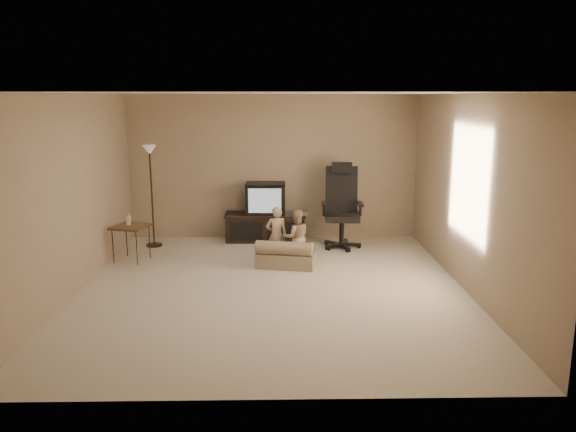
# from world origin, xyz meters

# --- Properties ---
(floor) EXTENTS (5.50, 5.50, 0.00)m
(floor) POSITION_xyz_m (0.00, 0.00, 0.00)
(floor) COLOR beige
(floor) RESTS_ON ground
(room_shell) EXTENTS (5.50, 5.50, 5.50)m
(room_shell) POSITION_xyz_m (0.00, 0.00, 1.52)
(room_shell) COLOR white
(room_shell) RESTS_ON floor
(tv_stand) EXTENTS (1.42, 0.56, 1.01)m
(tv_stand) POSITION_xyz_m (-0.12, 2.49, 0.42)
(tv_stand) COLOR black
(tv_stand) RESTS_ON floor
(office_chair) EXTENTS (0.69, 0.71, 1.39)m
(office_chair) POSITION_xyz_m (1.14, 2.06, 0.50)
(office_chair) COLOR black
(office_chair) RESTS_ON floor
(side_table) EXTENTS (0.61, 0.61, 0.74)m
(side_table) POSITION_xyz_m (-2.15, 1.32, 0.53)
(side_table) COLOR brown
(side_table) RESTS_ON floor
(floor_lamp) EXTENTS (0.26, 0.26, 1.68)m
(floor_lamp) POSITION_xyz_m (-2.00, 2.16, 1.23)
(floor_lamp) COLOR #2F1E15
(floor_lamp) RESTS_ON floor
(child_sofa) EXTENTS (0.92, 0.63, 0.41)m
(child_sofa) POSITION_xyz_m (0.19, 0.94, 0.17)
(child_sofa) COLOR tan
(child_sofa) RESTS_ON floor
(toddler_left) EXTENTS (0.35, 0.27, 0.87)m
(toddler_left) POSITION_xyz_m (0.06, 1.11, 0.44)
(toddler_left) COLOR tan
(toddler_left) RESTS_ON floor
(toddler_right) EXTENTS (0.44, 0.29, 0.84)m
(toddler_right) POSITION_xyz_m (0.35, 1.06, 0.42)
(toddler_right) COLOR tan
(toddler_right) RESTS_ON floor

